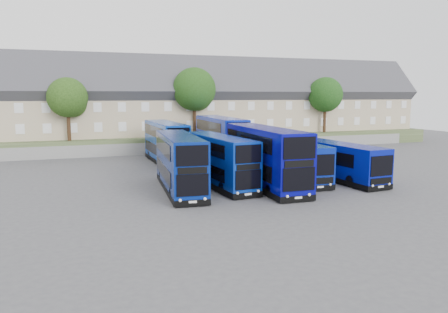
# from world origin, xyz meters

# --- Properties ---
(ground) EXTENTS (120.00, 120.00, 0.00)m
(ground) POSITION_xyz_m (0.00, 0.00, 0.00)
(ground) COLOR #45454A
(ground) RESTS_ON ground
(retaining_wall) EXTENTS (70.00, 0.40, 1.50)m
(retaining_wall) POSITION_xyz_m (0.00, 24.00, 0.75)
(retaining_wall) COLOR slate
(retaining_wall) RESTS_ON ground
(earth_bank) EXTENTS (80.00, 20.00, 2.00)m
(earth_bank) POSITION_xyz_m (0.00, 34.00, 1.00)
(earth_bank) COLOR #3D4B2A
(earth_bank) RESTS_ON ground
(terrace_row) EXTENTS (66.00, 10.40, 11.20)m
(terrace_row) POSITION_xyz_m (6.00, 30.00, 6.60)
(terrace_row) COLOR tan
(terrace_row) RESTS_ON earth_bank
(dd_front_left) EXTENTS (3.54, 11.24, 4.39)m
(dd_front_left) POSITION_xyz_m (-5.99, 2.00, 2.16)
(dd_front_left) COLOR navy
(dd_front_left) RESTS_ON ground
(dd_front_mid) EXTENTS (3.13, 10.60, 4.15)m
(dd_front_mid) POSITION_xyz_m (-2.44, 2.55, 2.04)
(dd_front_mid) COLOR #082C9D
(dd_front_mid) RESTS_ON ground
(dd_front_right) EXTENTS (3.28, 12.31, 4.85)m
(dd_front_right) POSITION_xyz_m (1.06, 1.23, 2.39)
(dd_front_right) COLOR #070782
(dd_front_right) RESTS_ON ground
(dd_rear_left) EXTENTS (2.75, 11.39, 4.51)m
(dd_rear_left) POSITION_xyz_m (-3.99, 16.23, 2.22)
(dd_rear_left) COLOR #0835A1
(dd_rear_left) RESTS_ON ground
(dd_rear_right) EXTENTS (3.29, 12.46, 4.92)m
(dd_rear_right) POSITION_xyz_m (2.66, 16.81, 2.42)
(dd_rear_right) COLOR #081E9D
(dd_rear_right) RESTS_ON ground
(coach_east_a) EXTENTS (3.50, 12.75, 3.45)m
(coach_east_a) POSITION_xyz_m (4.66, 4.01, 1.69)
(coach_east_a) COLOR #081F94
(coach_east_a) RESTS_ON ground
(coach_east_b) EXTENTS (3.42, 12.26, 3.31)m
(coach_east_b) POSITION_xyz_m (8.33, 2.24, 1.62)
(coach_east_b) COLOR #081395
(coach_east_b) RESTS_ON ground
(tree_west) EXTENTS (4.80, 4.80, 7.65)m
(tree_west) POSITION_xyz_m (-13.85, 25.10, 7.05)
(tree_west) COLOR #382314
(tree_west) RESTS_ON earth_bank
(tree_mid) EXTENTS (5.76, 5.76, 9.18)m
(tree_mid) POSITION_xyz_m (2.15, 25.60, 8.07)
(tree_mid) COLOR #382314
(tree_mid) RESTS_ON earth_bank
(tree_east) EXTENTS (5.12, 5.12, 8.16)m
(tree_east) POSITION_xyz_m (22.15, 25.10, 7.39)
(tree_east) COLOR #382314
(tree_east) RESTS_ON earth_bank
(tree_far) EXTENTS (5.44, 5.44, 8.67)m
(tree_far) POSITION_xyz_m (28.15, 32.10, 7.73)
(tree_far) COLOR #382314
(tree_far) RESTS_ON earth_bank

